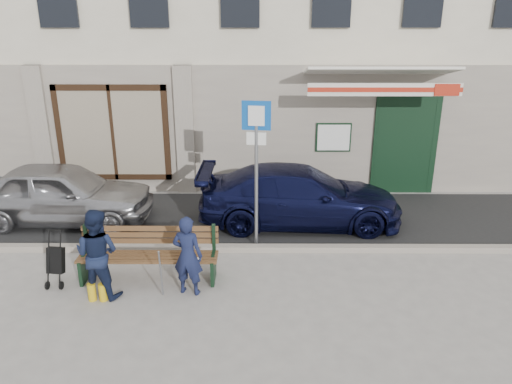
{
  "coord_description": "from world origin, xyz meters",
  "views": [
    {
      "loc": [
        0.42,
        -7.27,
        4.47
      ],
      "look_at": [
        0.38,
        1.6,
        1.2
      ],
      "focal_mm": 35.0,
      "sensor_mm": 36.0,
      "label": 1
    }
  ],
  "objects_px": {
    "bench": "(146,256)",
    "stroller": "(56,262)",
    "woman": "(97,253)",
    "parking_sign": "(256,151)",
    "man": "(188,256)",
    "car_silver": "(62,193)",
    "car_navy": "(300,196)"
  },
  "relations": [
    {
      "from": "bench",
      "to": "stroller",
      "type": "distance_m",
      "value": 1.51
    },
    {
      "from": "bench",
      "to": "woman",
      "type": "xyz_separation_m",
      "value": [
        -0.65,
        -0.49,
        0.3
      ]
    },
    {
      "from": "parking_sign",
      "to": "woman",
      "type": "height_order",
      "value": "parking_sign"
    },
    {
      "from": "bench",
      "to": "stroller",
      "type": "bearing_deg",
      "value": -174.37
    },
    {
      "from": "man",
      "to": "woman",
      "type": "xyz_separation_m",
      "value": [
        -1.45,
        -0.07,
        0.07
      ]
    },
    {
      "from": "car_silver",
      "to": "parking_sign",
      "type": "height_order",
      "value": "parking_sign"
    },
    {
      "from": "car_navy",
      "to": "woman",
      "type": "bearing_deg",
      "value": 131.53
    },
    {
      "from": "stroller",
      "to": "car_navy",
      "type": "bearing_deg",
      "value": 37.35
    },
    {
      "from": "car_navy",
      "to": "stroller",
      "type": "distance_m",
      "value": 5.09
    },
    {
      "from": "car_silver",
      "to": "man",
      "type": "distance_m",
      "value": 4.34
    },
    {
      "from": "man",
      "to": "woman",
      "type": "bearing_deg",
      "value": 15.68
    },
    {
      "from": "car_silver",
      "to": "bench",
      "type": "distance_m",
      "value": 3.48
    },
    {
      "from": "car_silver",
      "to": "stroller",
      "type": "height_order",
      "value": "car_silver"
    },
    {
      "from": "bench",
      "to": "stroller",
      "type": "height_order",
      "value": "bench"
    },
    {
      "from": "bench",
      "to": "woman",
      "type": "bearing_deg",
      "value": -143.06
    },
    {
      "from": "man",
      "to": "parking_sign",
      "type": "bearing_deg",
      "value": -109.46
    },
    {
      "from": "parking_sign",
      "to": "stroller",
      "type": "relative_size",
      "value": 3.03
    },
    {
      "from": "car_silver",
      "to": "parking_sign",
      "type": "bearing_deg",
      "value": -104.69
    },
    {
      "from": "car_silver",
      "to": "woman",
      "type": "bearing_deg",
      "value": -149.26
    },
    {
      "from": "man",
      "to": "stroller",
      "type": "height_order",
      "value": "man"
    },
    {
      "from": "parking_sign",
      "to": "bench",
      "type": "distance_m",
      "value": 2.77
    },
    {
      "from": "woman",
      "to": "stroller",
      "type": "distance_m",
      "value": 0.98
    },
    {
      "from": "woman",
      "to": "car_silver",
      "type": "bearing_deg",
      "value": -47.14
    },
    {
      "from": "bench",
      "to": "woman",
      "type": "relative_size",
      "value": 1.58
    },
    {
      "from": "stroller",
      "to": "car_silver",
      "type": "bearing_deg",
      "value": 114.11
    },
    {
      "from": "car_silver",
      "to": "parking_sign",
      "type": "distance_m",
      "value": 4.64
    },
    {
      "from": "car_navy",
      "to": "parking_sign",
      "type": "xyz_separation_m",
      "value": [
        -0.94,
        -1.16,
        1.34
      ]
    },
    {
      "from": "parking_sign",
      "to": "car_navy",
      "type": "bearing_deg",
      "value": 58.24
    },
    {
      "from": "bench",
      "to": "car_silver",
      "type": "bearing_deg",
      "value": 133.03
    },
    {
      "from": "parking_sign",
      "to": "woman",
      "type": "relative_size",
      "value": 1.91
    },
    {
      "from": "car_navy",
      "to": "parking_sign",
      "type": "height_order",
      "value": "parking_sign"
    },
    {
      "from": "car_navy",
      "to": "bench",
      "type": "xyz_separation_m",
      "value": [
        -2.85,
        -2.48,
        -0.18
      ]
    }
  ]
}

